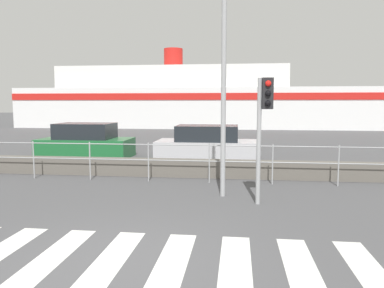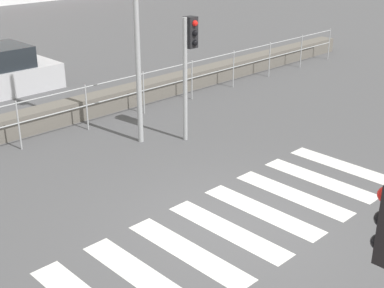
% 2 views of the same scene
% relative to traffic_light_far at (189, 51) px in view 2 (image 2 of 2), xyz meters
% --- Properties ---
extents(ground_plane, '(160.00, 160.00, 0.00)m').
position_rel_traffic_light_far_xyz_m(ground_plane, '(-2.25, -3.39, -2.07)').
color(ground_plane, '#4C4C4F').
extents(crosswalk, '(6.75, 2.40, 0.01)m').
position_rel_traffic_light_far_xyz_m(crosswalk, '(-1.93, -3.39, -2.07)').
color(crosswalk, silver).
rests_on(crosswalk, ground_plane).
extents(seawall, '(25.64, 0.55, 0.52)m').
position_rel_traffic_light_far_xyz_m(seawall, '(-2.25, 3.02, -1.81)').
color(seawall, '#605B54').
rests_on(seawall, ground_plane).
extents(harbor_fence, '(23.11, 0.04, 1.13)m').
position_rel_traffic_light_far_xyz_m(harbor_fence, '(-2.25, 2.14, -1.33)').
color(harbor_fence, '#9EA0A3').
rests_on(harbor_fence, ground_plane).
extents(traffic_light_far, '(0.34, 0.32, 2.82)m').
position_rel_traffic_light_far_xyz_m(traffic_light_far, '(0.00, 0.00, 0.00)').
color(traffic_light_far, '#9EA0A3').
rests_on(traffic_light_far, ground_plane).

